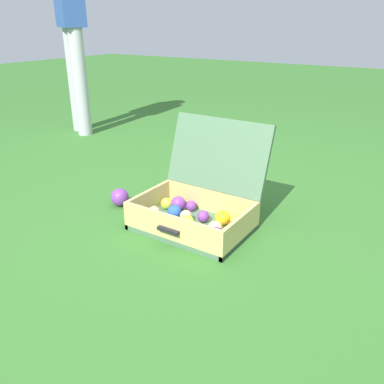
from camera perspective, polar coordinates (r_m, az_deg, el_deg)
ground_plane at (r=1.95m, az=-2.76°, el=-5.30°), size 16.00×16.00×0.00m
open_suitcase at (r=1.94m, az=0.82°, el=-1.99°), size 0.54×0.50×0.49m
stray_ball_on_grass at (r=2.21m, az=-10.17°, el=-0.74°), size 0.10×0.10×0.10m
bystander_person at (r=3.69m, az=-16.82°, el=22.74°), size 0.37×0.31×1.66m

